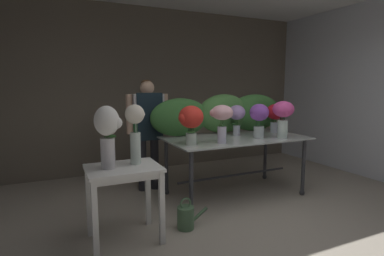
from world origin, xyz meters
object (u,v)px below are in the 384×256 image
object	(u,v)px
display_table_glass	(235,145)
vase_violet_tulips	(259,117)
vase_crimson_freesia	(275,115)
vase_scarlet_dahlias	(191,120)
watering_can	(186,217)
side_table_white	(124,178)
florist	(148,123)
vase_blush_peonies	(222,117)
vase_cream_lisianthus_tall	(135,129)
vase_lilac_anemones	(237,115)
vase_fuchsia_ranunculus	(283,115)
vase_white_roses_tall	(108,132)

from	to	relation	value
display_table_glass	vase_violet_tulips	size ratio (longest dim) A/B	4.16
vase_crimson_freesia	vase_scarlet_dahlias	bearing A→B (deg)	-167.66
watering_can	vase_crimson_freesia	bearing A→B (deg)	23.04
side_table_white	florist	bearing A→B (deg)	63.89
vase_scarlet_dahlias	vase_violet_tulips	size ratio (longest dim) A/B	1.02
display_table_glass	vase_blush_peonies	distance (m)	0.65
vase_violet_tulips	vase_cream_lisianthus_tall	bearing A→B (deg)	-168.05
vase_lilac_anemones	vase_scarlet_dahlias	size ratio (longest dim) A/B	0.91
display_table_glass	vase_fuchsia_ranunculus	size ratio (longest dim) A/B	3.85
vase_crimson_freesia	watering_can	distance (m)	2.15
watering_can	florist	bearing A→B (deg)	89.76
vase_fuchsia_ranunculus	vase_cream_lisianthus_tall	size ratio (longest dim) A/B	0.84
vase_blush_peonies	vase_fuchsia_ranunculus	xyz separation A→B (m)	(0.93, -0.02, -0.01)
side_table_white	vase_violet_tulips	xyz separation A→B (m)	(1.91, 0.43, 0.47)
side_table_white	vase_cream_lisianthus_tall	xyz separation A→B (m)	(0.14, 0.05, 0.46)
florist	vase_lilac_anemones	size ratio (longest dim) A/B	3.74
florist	vase_blush_peonies	size ratio (longest dim) A/B	3.41
florist	watering_can	world-z (taller)	florist
vase_blush_peonies	side_table_white	bearing A→B (deg)	-165.93
vase_lilac_anemones	display_table_glass	bearing A→B (deg)	-129.12
vase_cream_lisianthus_tall	florist	bearing A→B (deg)	68.21
vase_blush_peonies	watering_can	size ratio (longest dim) A/B	1.32
vase_blush_peonies	watering_can	distance (m)	1.24
vase_lilac_anemones	vase_blush_peonies	xyz separation A→B (m)	(-0.49, -0.42, 0.03)
vase_crimson_freesia	vase_cream_lisianthus_tall	distance (m)	2.37
vase_violet_tulips	vase_scarlet_dahlias	bearing A→B (deg)	-177.36
vase_cream_lisianthus_tall	vase_violet_tulips	bearing A→B (deg)	11.95
display_table_glass	vase_crimson_freesia	distance (m)	0.85
vase_fuchsia_ranunculus	vase_white_roses_tall	xyz separation A→B (m)	(-2.34, -0.30, -0.04)
vase_scarlet_dahlias	vase_white_roses_tall	size ratio (longest dim) A/B	0.79
side_table_white	vase_crimson_freesia	xyz separation A→B (m)	(2.42, 0.72, 0.45)
vase_lilac_anemones	vase_white_roses_tall	bearing A→B (deg)	-158.60
display_table_glass	side_table_white	size ratio (longest dim) A/B	2.56
vase_scarlet_dahlias	vase_crimson_freesia	size ratio (longest dim) A/B	1.10
florist	vase_violet_tulips	xyz separation A→B (m)	(1.26, -0.89, 0.11)
vase_blush_peonies	vase_scarlet_dahlias	distance (m)	0.39
florist	vase_white_roses_tall	size ratio (longest dim) A/B	2.71
vase_lilac_anemones	vase_blush_peonies	size ratio (longest dim) A/B	0.91
display_table_glass	vase_lilac_anemones	distance (m)	0.43
side_table_white	vase_white_roses_tall	bearing A→B (deg)	-179.24
vase_lilac_anemones	vase_cream_lisianthus_tall	world-z (taller)	vase_cream_lisianthus_tall
display_table_glass	side_table_white	world-z (taller)	display_table_glass
vase_fuchsia_ranunculus	vase_white_roses_tall	distance (m)	2.36
vase_blush_peonies	watering_can	bearing A→B (deg)	-150.50
vase_lilac_anemones	vase_white_roses_tall	world-z (taller)	vase_white_roses_tall
vase_cream_lisianthus_tall	watering_can	distance (m)	1.09
vase_lilac_anemones	vase_white_roses_tall	size ratio (longest dim) A/B	0.72
vase_lilac_anemones	watering_can	world-z (taller)	vase_lilac_anemones
watering_can	vase_violet_tulips	bearing A→B (deg)	20.24
vase_fuchsia_ranunculus	vase_crimson_freesia	bearing A→B (deg)	63.12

